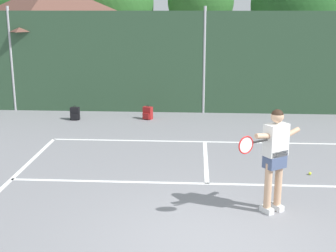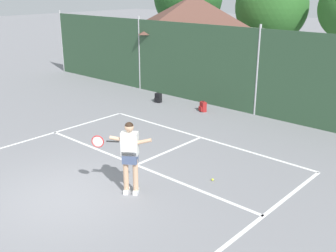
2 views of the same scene
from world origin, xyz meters
The scene contains 9 objects.
ground_plane centered at (0.00, 0.00, 0.00)m, with size 120.00×120.00×0.00m, color gray.
court_markings centered at (0.00, 0.65, 0.00)m, with size 8.30×11.10×0.01m.
chainlink_fence centered at (0.00, 9.00, 1.68)m, with size 26.09×0.09×3.51m.
clubhouse_building centered at (-6.14, 12.71, 2.29)m, with size 5.96×5.76×4.42m.
treeline_backdrop centered at (-1.49, 18.53, 3.77)m, with size 26.69×4.54×6.69m.
tennis_player centered at (1.11, 1.23, 1.11)m, with size 1.16×0.94×1.85m.
tennis_ball centered at (2.22, 3.13, 0.03)m, with size 0.07×0.07×0.07m, color #CCE033.
backpack_black centered at (-4.08, 7.73, 0.19)m, with size 0.28×0.24×0.46m.
backpack_red centered at (-1.79, 7.95, 0.19)m, with size 0.33×0.32×0.46m.
Camera 1 is at (-0.25, -6.54, 3.56)m, focal length 50.13 mm.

